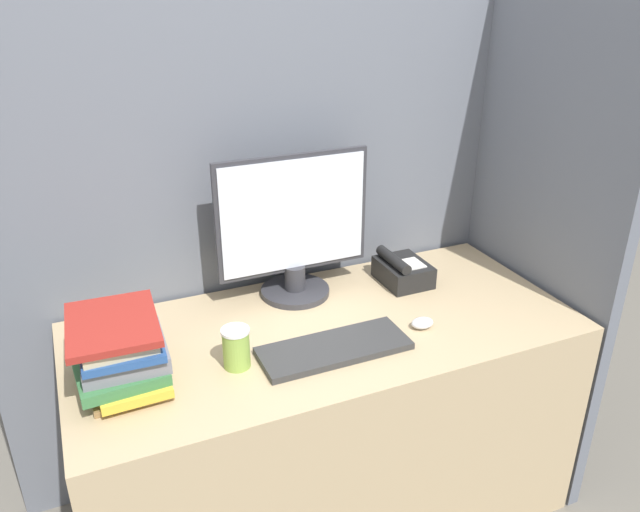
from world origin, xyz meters
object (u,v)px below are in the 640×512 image
coffee_cup (236,348)px  desk_telephone (402,271)px  keyboard (334,348)px  mouse (422,323)px  monitor (294,233)px  book_stack (121,351)px

coffee_cup → desk_telephone: coffee_cup is taller
keyboard → desk_telephone: bearing=37.0°
keyboard → mouse: bearing=2.1°
mouse → coffee_cup: (-0.57, 0.03, 0.04)m
coffee_cup → monitor: bearing=47.6°
mouse → book_stack: 0.87m
book_stack → keyboard: bearing=-9.5°
monitor → coffee_cup: (-0.30, -0.33, -0.16)m
book_stack → desk_telephone: 0.98m
monitor → desk_telephone: monitor is taller
desk_telephone → coffee_cup: bearing=-159.0°
monitor → desk_telephone: bearing=-10.8°
monitor → mouse: (0.27, -0.36, -0.20)m
mouse → desk_telephone: (0.10, 0.29, 0.03)m
mouse → coffee_cup: bearing=177.0°
monitor → keyboard: (-0.02, -0.37, -0.21)m
mouse → desk_telephone: 0.30m
keyboard → book_stack: size_ratio=1.41×
monitor → book_stack: 0.66m
keyboard → coffee_cup: bearing=171.4°
keyboard → desk_telephone: desk_telephone is taller
coffee_cup → mouse: bearing=-3.0°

